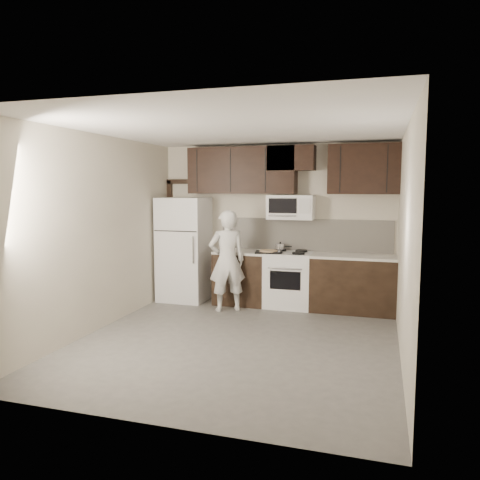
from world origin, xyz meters
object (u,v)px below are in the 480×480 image
at_px(stove, 289,279).
at_px(person, 227,261).
at_px(refrigerator, 184,249).
at_px(microwave, 291,207).

bearing_deg(stove, person, -149.39).
height_order(stove, person, person).
distance_m(stove, person, 1.10).
bearing_deg(person, refrigerator, -57.64).
bearing_deg(microwave, stove, -89.90).
distance_m(stove, refrigerator, 1.90).
distance_m(stove, microwave, 1.20).
height_order(stove, refrigerator, refrigerator).
relative_size(stove, microwave, 1.24).
height_order(microwave, refrigerator, microwave).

